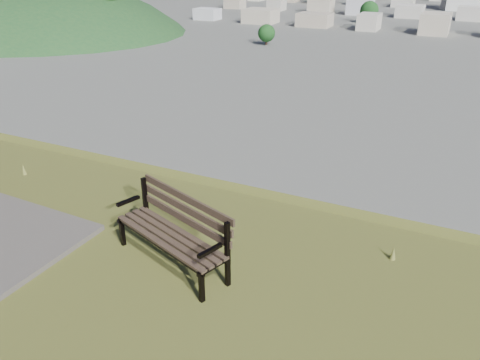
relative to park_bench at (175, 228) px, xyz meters
The scene contains 2 objects.
park_bench is the anchor object (origin of this frame).
green_wooded_hill 214.16m from the park_bench, 139.56° to the left, with size 156.95×125.56×78.48m.
Camera 1 is at (2.77, -2.10, 28.54)m, focal length 35.00 mm.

